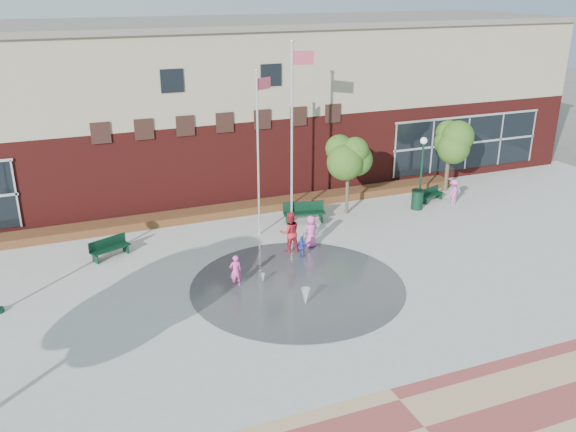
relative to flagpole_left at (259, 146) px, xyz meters
name	(u,v)px	position (x,y,z in m)	size (l,w,h in m)	color
ground	(331,323)	(-0.39, -8.49, -4.29)	(120.00, 120.00, 0.00)	#666056
plaza_concrete	(288,275)	(-0.39, -4.49, -4.28)	(46.00, 18.00, 0.01)	#A8A8A0
splash_pad	(298,286)	(-0.39, -5.49, -4.28)	(8.40, 8.40, 0.01)	#383A3D
library_building	(200,104)	(-0.39, 8.99, 0.36)	(44.40, 10.40, 9.20)	#541614
flower_bed	(233,214)	(-0.39, 3.11, -4.29)	(26.00, 1.20, 0.40)	maroon
flagpole_left	(259,146)	(0.00, 0.00, 0.00)	(0.83, 0.43, 7.70)	silver
flagpole_right	(293,125)	(2.00, 0.81, 0.62)	(1.05, 0.38, 8.78)	silver
lamp_right	(422,162)	(9.66, 1.28, -2.09)	(0.37, 0.37, 3.53)	#0D311F
bench_left	(110,252)	(-6.86, -0.03, -4.00)	(1.81, 1.16, 0.88)	#0D311F
bench_mid	(304,216)	(2.53, 0.63, -3.95)	(2.13, 0.98, 1.03)	#0D311F
bench_right	(432,197)	(10.18, 0.87, -4.04)	(1.59, 0.90, 0.77)	#0D311F
trash_can	(417,199)	(8.78, 0.17, -3.75)	(0.65, 0.65, 1.06)	#0D311F
tree_mid	(348,157)	(5.05, 0.95, -1.26)	(2.47, 2.47, 4.16)	#413426
tree_small_right	(450,141)	(11.97, 2.11, -1.36)	(2.35, 2.35, 4.01)	#413426
water_jet_a	(306,306)	(-0.71, -7.01, -4.29)	(0.34, 0.34, 0.66)	white
water_jet_b	(263,283)	(-1.57, -4.75, -4.29)	(0.17, 0.17, 0.39)	white
child_splash	(236,271)	(-2.64, -4.62, -3.62)	(0.49, 0.32, 1.34)	#E7469D
adult_red	(290,232)	(0.56, -2.35, -3.35)	(0.91, 0.71, 1.87)	red
adult_pink	(311,231)	(1.64, -2.18, -3.55)	(0.72, 0.47, 1.48)	#DD53AA
child_blue	(302,247)	(0.81, -3.12, -3.79)	(0.59, 0.24, 1.00)	#2D43B2
person_bench	(454,192)	(10.98, 0.07, -3.59)	(0.90, 0.52, 1.39)	#DD59B0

